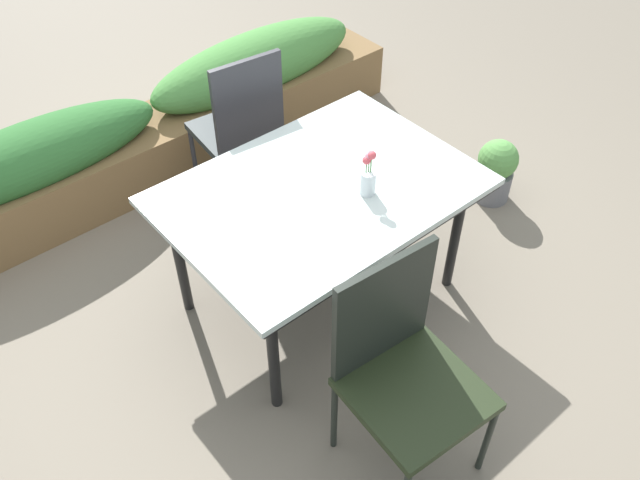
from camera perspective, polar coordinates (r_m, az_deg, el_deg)
ground_plane at (r=3.61m, az=-1.07°, el=-4.68°), size 12.00×12.00×0.00m
dining_table at (r=3.13m, az=0.00°, el=3.62°), size 1.43×1.02×0.74m
chair_near_left at (r=2.65m, az=7.04°, el=-10.46°), size 0.53×0.53×1.03m
chair_far_side at (r=3.83m, az=-6.79°, el=9.77°), size 0.48×0.48×1.03m
flower_vase at (r=3.02m, az=4.15°, el=5.44°), size 0.07×0.07×0.23m
planter_box at (r=4.36m, az=-13.62°, el=9.38°), size 3.49×0.48×0.69m
potted_plant at (r=4.20m, az=14.80°, el=5.84°), size 0.24×0.24×0.41m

